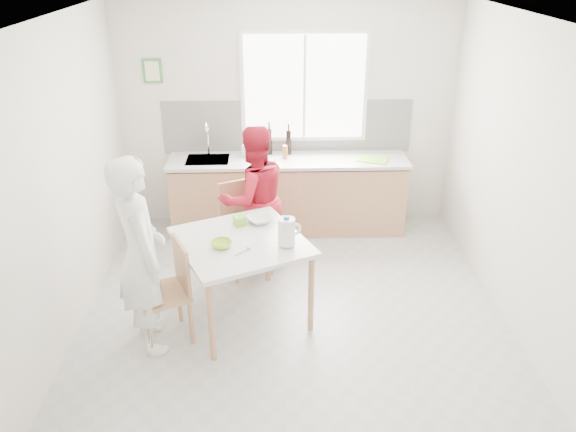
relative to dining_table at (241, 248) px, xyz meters
name	(u,v)px	position (x,y,z in m)	size (l,w,h in m)	color
ground	(294,321)	(0.48, -0.12, -0.74)	(4.50, 4.50, 0.00)	#B7B7B2
room_shell	(295,157)	(0.48, -0.12, 0.91)	(4.50, 4.50, 4.50)	silver
window	(304,87)	(0.68, 2.11, 0.96)	(1.50, 0.06, 1.30)	white
backsplash	(287,126)	(0.48, 2.12, 0.49)	(3.00, 0.02, 0.65)	white
picture_frame	(152,71)	(-1.07, 2.12, 1.16)	(0.22, 0.03, 0.28)	#408A3F
kitchen_counter	(288,197)	(0.48, 1.83, -0.32)	(2.84, 0.64, 1.37)	tan
dining_table	(241,248)	(0.00, 0.00, 0.00)	(1.42, 1.42, 0.82)	silver
chair_left	(170,287)	(-0.62, -0.28, -0.23)	(0.57, 0.57, 0.93)	tan
chair_far	(243,223)	(-0.02, 0.90, -0.20)	(0.60, 0.60, 0.98)	tan
person_white	(141,256)	(-0.81, -0.37, 0.15)	(0.64, 0.42, 1.77)	white
person_red	(254,199)	(0.10, 0.95, 0.06)	(0.77, 0.60, 1.59)	red
bowl_green	(222,244)	(-0.16, -0.13, 0.11)	(0.18, 0.18, 0.06)	#A1D531
bowl_white	(260,219)	(0.17, 0.35, 0.11)	(0.24, 0.24, 0.06)	white
milk_jug	(287,231)	(0.41, -0.12, 0.23)	(0.21, 0.15, 0.27)	white
green_box	(239,221)	(-0.02, 0.30, 0.13)	(0.10, 0.10, 0.09)	#71C22C
spoon	(242,252)	(0.02, -0.23, 0.10)	(0.01, 0.01, 0.16)	#A5A5AA
cutting_board	(373,159)	(1.47, 1.76, 0.19)	(0.35, 0.25, 0.01)	#8BD831
wine_bottle_a	(269,141)	(0.26, 2.01, 0.34)	(0.07, 0.07, 0.32)	black
wine_bottle_b	(288,142)	(0.49, 2.00, 0.33)	(0.07, 0.07, 0.30)	black
jar_amber	(285,152)	(0.45, 1.84, 0.26)	(0.06, 0.06, 0.16)	#985921
soap_bottle	(246,148)	(-0.01, 1.94, 0.29)	(0.09, 0.10, 0.21)	#999999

